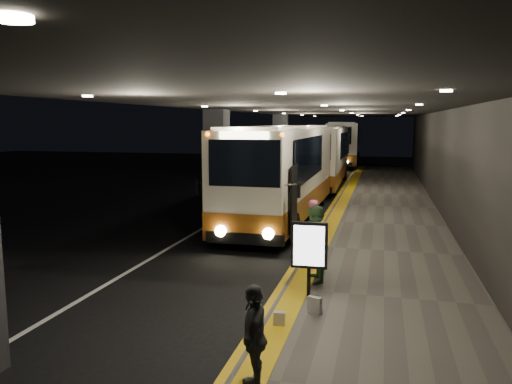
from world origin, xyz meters
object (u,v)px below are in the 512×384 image
at_px(coach_main, 283,176).
at_px(passenger_waiting_green, 315,245).
at_px(info_sign, 309,247).
at_px(coach_third, 343,145).
at_px(bag_polka, 314,305).
at_px(passenger_boarding, 315,227).
at_px(passenger_waiting_grey, 254,337).
at_px(bag_plain, 279,319).
at_px(stanchion_post, 307,246).
at_px(coach_second, 323,158).

relative_size(coach_main, passenger_waiting_green, 6.46).
relative_size(passenger_waiting_green, info_sign, 1.11).
xyz_separation_m(coach_third, bag_polka, (2.40, -37.09, -1.52)).
xyz_separation_m(coach_main, passenger_boarding, (2.04, -5.61, -0.82)).
bearing_deg(passenger_waiting_grey, passenger_waiting_green, 168.10).
bearing_deg(bag_plain, passenger_waiting_grey, -87.32).
relative_size(bag_plain, info_sign, 0.16).
bearing_deg(info_sign, stanchion_post, 97.70).
distance_m(coach_main, passenger_waiting_grey, 13.31).
relative_size(coach_main, bag_plain, 44.41).
xyz_separation_m(passenger_boarding, bag_plain, (0.05, -5.23, -0.66)).
bearing_deg(coach_second, passenger_boarding, -85.04).
distance_m(passenger_waiting_grey, bag_polka, 3.11).
height_order(coach_third, passenger_boarding, coach_third).
relative_size(coach_third, passenger_boarding, 7.75).
relative_size(passenger_boarding, passenger_waiting_grey, 1.03).
bearing_deg(coach_third, info_sign, -89.57).
distance_m(coach_second, passenger_boarding, 16.89).
xyz_separation_m(coach_third, passenger_waiting_grey, (1.95, -40.11, -0.92)).
height_order(passenger_waiting_green, bag_polka, passenger_waiting_green).
bearing_deg(coach_second, passenger_waiting_grey, -86.50).
relative_size(coach_third, bag_plain, 46.13).
bearing_deg(stanchion_post, passenger_waiting_green, -72.29).
bearing_deg(bag_plain, coach_second, 94.69).
xyz_separation_m(coach_main, info_sign, (2.39, -9.16, -0.50)).
relative_size(passenger_waiting_grey, bag_polka, 4.52).
xyz_separation_m(passenger_boarding, bag_polka, (0.61, -4.47, -0.62)).
bearing_deg(coach_main, bag_plain, -78.11).
bearing_deg(bag_plain, stanchion_post, 90.86).
bearing_deg(coach_second, stanchion_post, -85.53).
distance_m(coach_third, stanchion_post, 34.14).
bearing_deg(passenger_waiting_green, bag_polka, -9.23).
relative_size(coach_main, bag_polka, 34.71).
xyz_separation_m(bag_plain, stanchion_post, (-0.06, 3.77, 0.45)).
distance_m(bag_polka, info_sign, 1.35).
bearing_deg(bag_polka, passenger_waiting_grey, -98.50).
bearing_deg(coach_second, passenger_waiting_green, -84.83).
distance_m(passenger_waiting_green, info_sign, 1.04).
bearing_deg(passenger_waiting_green, passenger_waiting_grey, -19.24).
relative_size(passenger_boarding, info_sign, 0.96).
bearing_deg(passenger_boarding, coach_third, 16.09).
bearing_deg(coach_third, coach_main, -93.49).
bearing_deg(passenger_waiting_green, info_sign, -16.15).
relative_size(coach_second, stanchion_post, 9.73).
bearing_deg(passenger_waiting_green, coach_main, 179.07).
relative_size(coach_second, coach_third, 0.93).
relative_size(passenger_boarding, bag_plain, 5.95).
bearing_deg(passenger_waiting_grey, passenger_boarding, 171.34).
relative_size(coach_second, passenger_waiting_green, 6.24).
height_order(coach_main, info_sign, coach_main).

